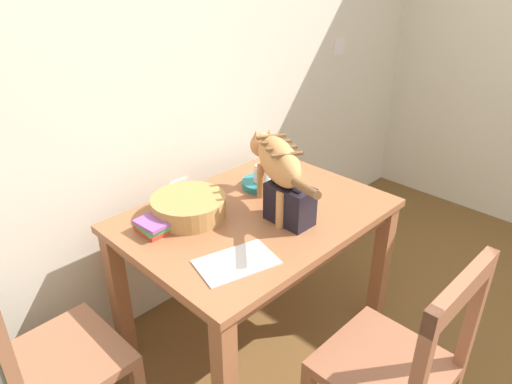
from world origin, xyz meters
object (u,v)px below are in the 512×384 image
at_px(wicker_basket, 189,206).
at_px(wooden_chair_near, 48,364).
at_px(toaster, 289,204).
at_px(wooden_chair_far, 395,369).
at_px(cat, 277,161).
at_px(book_stack, 158,224).
at_px(dining_table, 256,230).
at_px(saucer_bowl, 262,183).
at_px(coffee_mug, 263,173).
at_px(magazine, 236,262).

relative_size(wicker_basket, wooden_chair_near, 0.35).
bearing_deg(wicker_basket, toaster, -51.53).
height_order(wicker_basket, toaster, toaster).
bearing_deg(wooden_chair_far, cat, 75.03).
height_order(book_stack, wooden_chair_far, wooden_chair_far).
bearing_deg(wooden_chair_far, dining_table, 82.29).
bearing_deg(saucer_bowl, coffee_mug, 0.00).
relative_size(book_stack, wooden_chair_near, 0.17).
bearing_deg(dining_table, wicker_basket, 141.73).
height_order(dining_table, cat, cat).
xyz_separation_m(magazine, toaster, (0.36, 0.06, 0.08)).
distance_m(cat, magazine, 0.51).
height_order(saucer_bowl, book_stack, book_stack).
relative_size(saucer_bowl, wooden_chair_far, 0.21).
height_order(dining_table, wooden_chair_far, wooden_chair_far).
height_order(cat, book_stack, cat).
relative_size(saucer_bowl, wicker_basket, 0.62).
bearing_deg(wooden_chair_near, wooden_chair_far, 42.73).
relative_size(saucer_bowl, coffee_mug, 1.60).
distance_m(dining_table, magazine, 0.40).
height_order(toaster, wooden_chair_far, wooden_chair_far).
height_order(book_stack, wooden_chair_near, wooden_chair_near).
bearing_deg(magazine, wicker_basket, 92.29).
distance_m(cat, coffee_mug, 0.27).
distance_m(book_stack, wicker_basket, 0.16).
bearing_deg(magazine, book_stack, 115.06).
bearing_deg(wooden_chair_far, saucer_bowl, 72.05).
xyz_separation_m(coffee_mug, toaster, (-0.16, -0.32, 0.02)).
xyz_separation_m(coffee_mug, wooden_chair_near, (-1.16, -0.07, -0.34)).
bearing_deg(book_stack, wooden_chair_near, -170.26).
bearing_deg(cat, wicker_basket, 176.26).
relative_size(dining_table, book_stack, 7.06).
bearing_deg(wicker_basket, coffee_mug, -3.38).
bearing_deg(toaster, wicker_basket, 128.47).
xyz_separation_m(saucer_bowl, wooden_chair_far, (-0.31, -0.96, -0.28)).
distance_m(saucer_bowl, wicker_basket, 0.44).
bearing_deg(dining_table, wooden_chair_near, 174.74).
bearing_deg(wooden_chair_near, coffee_mug, 92.30).
distance_m(saucer_bowl, toaster, 0.36).
xyz_separation_m(dining_table, book_stack, (-0.39, 0.19, 0.12)).
relative_size(coffee_mug, toaster, 0.63).
xyz_separation_m(cat, magazine, (-0.42, -0.19, -0.23)).
bearing_deg(toaster, dining_table, 104.12).
bearing_deg(wooden_chair_near, dining_table, 83.67).
bearing_deg(wicker_basket, wooden_chair_far, -82.88).
bearing_deg(wooden_chair_near, wicker_basket, 96.32).
height_order(magazine, wooden_chair_near, wooden_chair_near).
bearing_deg(wicker_basket, wooden_chair_near, -172.60).
xyz_separation_m(dining_table, wooden_chair_far, (-0.11, -0.80, -0.17)).
xyz_separation_m(wicker_basket, wooden_chair_far, (0.12, -0.98, -0.32)).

